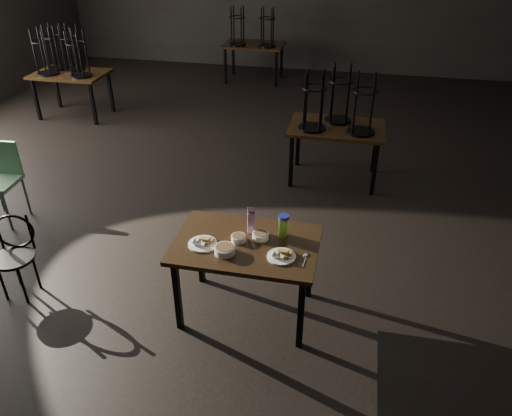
% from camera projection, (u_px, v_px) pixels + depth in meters
% --- Properties ---
extents(room, '(12.00, 12.04, 3.22)m').
position_uv_depth(room, '(202.00, 0.00, 4.99)').
color(room, black).
rests_on(room, ground).
extents(main_table, '(1.20, 0.80, 0.75)m').
position_uv_depth(main_table, '(246.00, 250.00, 4.18)').
color(main_table, black).
rests_on(main_table, ground).
extents(plate_left, '(0.24, 0.24, 0.08)m').
position_uv_depth(plate_left, '(202.00, 243.00, 4.10)').
color(plate_left, white).
rests_on(plate_left, main_table).
extents(plate_right, '(0.23, 0.23, 0.08)m').
position_uv_depth(plate_right, '(281.00, 255.00, 3.96)').
color(plate_right, white).
rests_on(plate_right, main_table).
extents(bowl_near, '(0.12, 0.12, 0.05)m').
position_uv_depth(bowl_near, '(238.00, 238.00, 4.15)').
color(bowl_near, white).
rests_on(bowl_near, main_table).
extents(bowl_far, '(0.14, 0.14, 0.05)m').
position_uv_depth(bowl_far, '(261.00, 236.00, 4.18)').
color(bowl_far, white).
rests_on(bowl_far, main_table).
extents(bowl_big, '(0.17, 0.17, 0.06)m').
position_uv_depth(bowl_big, '(225.00, 250.00, 4.00)').
color(bowl_big, white).
rests_on(bowl_big, main_table).
extents(juice_carton, '(0.07, 0.07, 0.25)m').
position_uv_depth(juice_carton, '(251.00, 220.00, 4.22)').
color(juice_carton, '#8E1970').
rests_on(juice_carton, main_table).
extents(water_bottle, '(0.12, 0.12, 0.20)m').
position_uv_depth(water_bottle, '(284.00, 225.00, 4.17)').
color(water_bottle, '#83C339').
rests_on(water_bottle, main_table).
extents(spoon, '(0.04, 0.20, 0.01)m').
position_uv_depth(spoon, '(306.00, 256.00, 3.98)').
color(spoon, silver).
rests_on(spoon, main_table).
extents(bentwood_chair, '(0.40, 0.40, 0.78)m').
position_uv_depth(bentwood_chair, '(15.00, 250.00, 4.54)').
color(bentwood_chair, black).
rests_on(bentwood_chair, ground).
extents(bg_table_left, '(1.20, 0.80, 1.48)m').
position_uv_depth(bg_table_left, '(68.00, 70.00, 8.30)').
color(bg_table_left, black).
rests_on(bg_table_left, ground).
extents(bg_table_right, '(1.20, 0.80, 1.48)m').
position_uv_depth(bg_table_right, '(337.00, 125.00, 6.29)').
color(bg_table_right, black).
rests_on(bg_table_right, ground).
extents(bg_table_far, '(1.20, 0.80, 1.48)m').
position_uv_depth(bg_table_far, '(254.00, 44.00, 10.01)').
color(bg_table_far, black).
rests_on(bg_table_far, ground).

